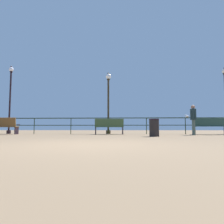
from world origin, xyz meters
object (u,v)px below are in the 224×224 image
(bench_far_left, at_px, (3,125))
(trash_bin, at_px, (154,128))
(bench_near_right, at_px, (210,125))
(lamppost_center, at_px, (108,98))
(bench_near_left, at_px, (109,126))
(seagull_on_rail, at_px, (187,116))
(lamppost_left, at_px, (10,96))
(person_at_railing, at_px, (193,118))

(bench_far_left, xyz_separation_m, trash_bin, (8.39, -2.69, -0.16))
(bench_near_right, height_order, lamppost_center, lamppost_center)
(lamppost_center, distance_m, trash_bin, 4.87)
(bench_near_left, bearing_deg, seagull_on_rail, 10.59)
(seagull_on_rail, height_order, trash_bin, seagull_on_rail)
(bench_far_left, bearing_deg, trash_bin, -17.77)
(lamppost_left, xyz_separation_m, seagull_on_rail, (11.24, -0.31, -1.41))
(bench_near_right, distance_m, seagull_on_rail, 1.41)
(lamppost_left, bearing_deg, bench_near_left, -10.15)
(lamppost_center, bearing_deg, lamppost_left, 180.00)
(bench_near_right, bearing_deg, trash_bin, -142.46)
(lamppost_left, bearing_deg, lamppost_center, 0.00)
(bench_far_left, xyz_separation_m, bench_near_left, (6.28, 0.01, -0.03))
(lamppost_left, relative_size, seagull_on_rail, 12.62)
(lamppost_center, bearing_deg, bench_near_left, -83.45)
(bench_far_left, bearing_deg, bench_near_right, 0.04)
(seagull_on_rail, xyz_separation_m, trash_bin, (-2.54, -3.57, -0.70))
(seagull_on_rail, bearing_deg, trash_bin, -125.44)
(bench_near_right, xyz_separation_m, seagull_on_rail, (-0.97, 0.87, 0.55))
(bench_near_left, relative_size, lamppost_center, 0.42)
(person_at_railing, distance_m, trash_bin, 2.94)
(lamppost_center, relative_size, person_at_railing, 2.55)
(lamppost_center, bearing_deg, bench_far_left, -169.05)
(bench_near_right, relative_size, person_at_railing, 1.15)
(bench_far_left, distance_m, person_at_railing, 10.72)
(bench_far_left, height_order, lamppost_center, lamppost_center)
(trash_bin, bearing_deg, bench_far_left, 162.23)
(trash_bin, bearing_deg, bench_near_left, 128.07)
(bench_near_left, relative_size, person_at_railing, 1.07)
(lamppost_left, distance_m, seagull_on_rail, 11.33)
(bench_near_right, distance_m, lamppost_center, 6.14)
(person_at_railing, xyz_separation_m, trash_bin, (-2.29, -1.77, -0.51))
(lamppost_left, height_order, seagull_on_rail, lamppost_left)
(bench_near_left, height_order, person_at_railing, person_at_railing)
(bench_far_left, bearing_deg, bench_near_left, 0.09)
(bench_near_right, bearing_deg, bench_near_left, 179.99)
(bench_far_left, height_order, trash_bin, bench_far_left)
(bench_far_left, xyz_separation_m, lamppost_center, (6.14, 1.19, 1.76))
(bench_near_left, bearing_deg, trash_bin, -51.93)
(bench_near_left, relative_size, lamppost_left, 0.37)
(person_at_railing, bearing_deg, bench_near_right, 37.06)
(trash_bin, bearing_deg, bench_near_right, 37.54)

